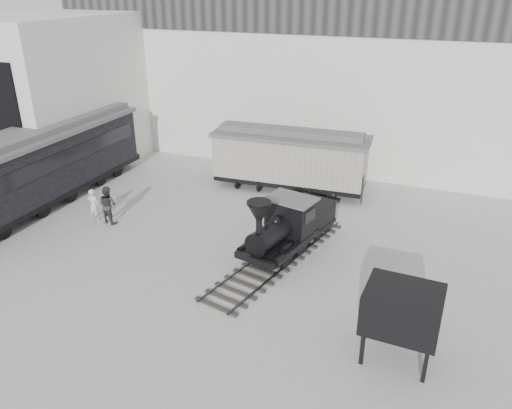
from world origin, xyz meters
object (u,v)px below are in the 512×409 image
at_px(boxcar, 290,158).
at_px(passenger_coach, 42,165).
at_px(visitor_b, 108,205).
at_px(coal_hopper, 402,314).
at_px(visitor_a, 94,205).
at_px(locomotive, 286,229).

bearing_deg(boxcar, passenger_coach, -153.14).
bearing_deg(visitor_b, boxcar, -126.40).
xyz_separation_m(passenger_coach, coal_hopper, (18.71, -5.25, -0.49)).
bearing_deg(visitor_a, boxcar, -140.32).
bearing_deg(visitor_a, passenger_coach, -17.64).
height_order(passenger_coach, visitor_a, passenger_coach).
relative_size(locomotive, coal_hopper, 3.65).
relative_size(boxcar, visitor_b, 4.63).
bearing_deg(locomotive, coal_hopper, -30.04).
height_order(locomotive, coal_hopper, locomotive).
distance_m(visitor_a, visitor_b, 0.81).
distance_m(passenger_coach, visitor_a, 4.01).
bearing_deg(visitor_b, coal_hopper, 168.73).
bearing_deg(coal_hopper, boxcar, 124.83).
distance_m(locomotive, coal_hopper, 7.21).
distance_m(passenger_coach, coal_hopper, 19.44).
bearing_deg(passenger_coach, visitor_b, -10.37).
xyz_separation_m(locomotive, coal_hopper, (5.31, -4.86, 0.46)).
bearing_deg(boxcar, coal_hopper, -60.88).
relative_size(visitor_a, coal_hopper, 0.67).
distance_m(passenger_coach, visitor_b, 4.72).
relative_size(visitor_a, visitor_b, 0.88).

